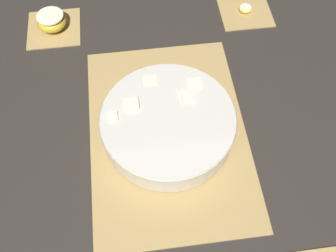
{
  "coord_description": "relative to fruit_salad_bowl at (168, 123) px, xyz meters",
  "views": [
    {
      "loc": [
        -0.43,
        0.06,
        0.75
      ],
      "look_at": [
        0.0,
        0.0,
        0.03
      ],
      "focal_mm": 42.0,
      "sensor_mm": 36.0,
      "label": 1
    }
  ],
  "objects": [
    {
      "name": "banana_coin_single",
      "position": [
        0.35,
        -0.26,
        -0.03
      ],
      "size": [
        0.04,
        0.04,
        0.01
      ],
      "color": "#F7EFC6",
      "rests_on": "coaster_mat_near_right"
    },
    {
      "name": "apple_half",
      "position": [
        0.35,
        0.26,
        -0.01
      ],
      "size": [
        0.07,
        0.07,
        0.04
      ],
      "color": "gold",
      "rests_on": "coaster_mat_far_right"
    },
    {
      "name": "coaster_mat_near_right",
      "position": [
        0.35,
        -0.26,
        -0.04
      ],
      "size": [
        0.14,
        0.14,
        0.01
      ],
      "color": "tan",
      "rests_on": "ground_plane"
    },
    {
      "name": "fruit_salad_bowl",
      "position": [
        0.0,
        0.0,
        0.0
      ],
      "size": [
        0.29,
        0.29,
        0.07
      ],
      "color": "silver",
      "rests_on": "bamboo_mat_center"
    },
    {
      "name": "ground_plane",
      "position": [
        -0.0,
        0.0,
        -0.04
      ],
      "size": [
        6.0,
        6.0,
        0.0
      ],
      "primitive_type": "plane",
      "color": "#2D2823"
    },
    {
      "name": "bamboo_mat_center",
      "position": [
        -0.0,
        0.0,
        -0.04
      ],
      "size": [
        0.5,
        0.34,
        0.01
      ],
      "color": "tan",
      "rests_on": "ground_plane"
    },
    {
      "name": "coaster_mat_far_right",
      "position": [
        0.35,
        0.26,
        -0.04
      ],
      "size": [
        0.14,
        0.14,
        0.01
      ],
      "color": "tan",
      "rests_on": "ground_plane"
    }
  ]
}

